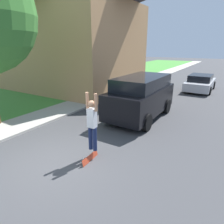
% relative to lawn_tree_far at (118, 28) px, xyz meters
% --- Properties ---
extents(ground_plane, '(120.00, 120.00, 0.00)m').
position_rel_lawn_tree_far_xyz_m(ground_plane, '(4.99, -12.50, -4.87)').
color(ground_plane, '#3D3D3F').
extents(lawn, '(10.00, 80.00, 0.08)m').
position_rel_lawn_tree_far_xyz_m(lawn, '(-3.01, -6.50, -4.83)').
color(lawn, '#478E38').
rests_on(lawn, ground_plane).
extents(sidewalk, '(1.80, 80.00, 0.10)m').
position_rel_lawn_tree_far_xyz_m(sidewalk, '(1.39, -6.50, -4.82)').
color(sidewalk, '#ADA89E').
rests_on(sidewalk, ground_plane).
extents(house, '(10.96, 8.32, 9.03)m').
position_rel_lawn_tree_far_xyz_m(house, '(-2.53, -3.42, -0.09)').
color(house, tan).
rests_on(house, lawn).
extents(lawn_tree_far, '(4.59, 4.59, 7.09)m').
position_rel_lawn_tree_far_xyz_m(lawn_tree_far, '(0.00, 0.00, 0.00)').
color(lawn_tree_far, brown).
rests_on(lawn_tree_far, lawn).
extents(suv_parked, '(2.06, 4.44, 2.04)m').
position_rel_lawn_tree_far_xyz_m(suv_parked, '(5.56, -7.30, -3.78)').
color(suv_parked, black).
rests_on(suv_parked, ground_plane).
extents(car_down_street, '(1.96, 4.24, 1.26)m').
position_rel_lawn_tree_far_xyz_m(car_down_street, '(6.98, 1.09, -4.26)').
color(car_down_street, '#B7B7BC').
rests_on(car_down_street, ground_plane).
extents(skateboarder, '(0.41, 0.21, 1.85)m').
position_rel_lawn_tree_far_xyz_m(skateboarder, '(5.83, -11.60, -3.64)').
color(skateboarder, '#192347').
rests_on(skateboarder, ground_plane).
extents(skateboard, '(0.18, 0.82, 0.24)m').
position_rel_lawn_tree_far_xyz_m(skateboard, '(5.86, -11.81, -4.78)').
color(skateboard, '#B73D23').
rests_on(skateboard, ground_plane).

